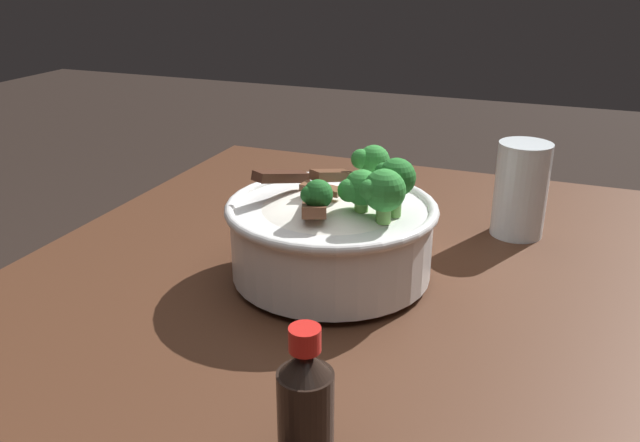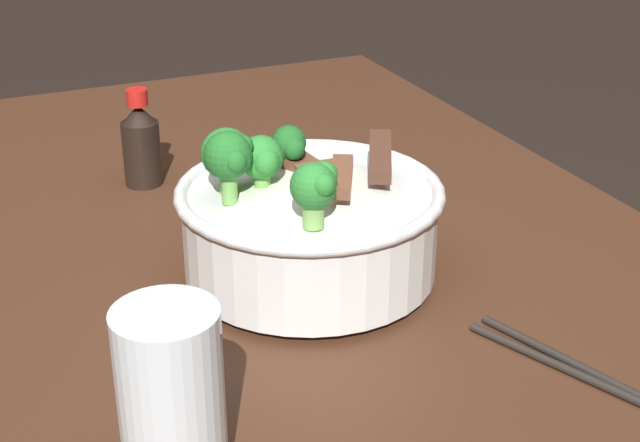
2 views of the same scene
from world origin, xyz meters
The scene contains 5 objects.
dining_table centered at (0.00, 0.00, 0.68)m, with size 1.13×1.00×0.78m.
rice_bowl centered at (0.10, 0.12, 0.84)m, with size 0.24×0.24×0.15m.
drinking_glass centered at (0.31, -0.06, 0.83)m, with size 0.07×0.07×0.13m.
chopsticks_pair centered at (0.34, 0.26, 0.78)m, with size 0.21×0.09×0.01m.
soy_sauce_bottle centered at (-0.18, 0.04, 0.83)m, with size 0.04×0.04×0.11m.
Camera 2 is at (0.80, -0.18, 1.20)m, focal length 52.89 mm.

